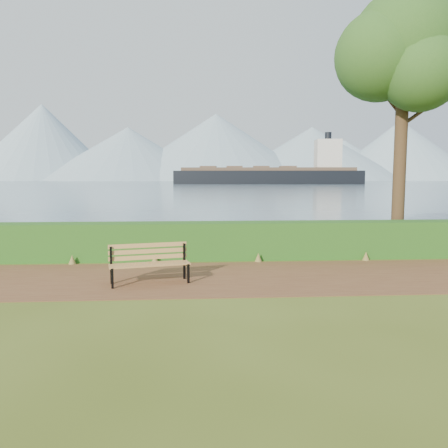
{
  "coord_description": "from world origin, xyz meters",
  "views": [
    {
      "loc": [
        -0.05,
        -9.17,
        2.19
      ],
      "look_at": [
        0.64,
        1.2,
        1.1
      ],
      "focal_mm": 35.0,
      "sensor_mm": 36.0,
      "label": 1
    }
  ],
  "objects": [
    {
      "name": "ground",
      "position": [
        0.0,
        0.0,
        0.0
      ],
      "size": [
        140.0,
        140.0,
        0.0
      ],
      "primitive_type": "plane",
      "color": "#445016",
      "rests_on": "ground"
    },
    {
      "name": "path",
      "position": [
        0.0,
        0.3,
        0.01
      ],
      "size": [
        40.0,
        3.4,
        0.01
      ],
      "primitive_type": "cube",
      "color": "brown",
      "rests_on": "ground"
    },
    {
      "name": "hedge",
      "position": [
        0.0,
        2.6,
        0.5
      ],
      "size": [
        32.0,
        0.85,
        1.0
      ],
      "primitive_type": "cube",
      "color": "#1D4E16",
      "rests_on": "ground"
    },
    {
      "name": "water",
      "position": [
        0.0,
        260.0,
        0.01
      ],
      "size": [
        700.0,
        510.0,
        0.0
      ],
      "primitive_type": "cube",
      "color": "slate",
      "rests_on": "ground"
    },
    {
      "name": "mountains",
      "position": [
        -9.17,
        406.05,
        27.7
      ],
      "size": [
        585.0,
        190.0,
        70.0
      ],
      "color": "#809BAB",
      "rests_on": "ground"
    },
    {
      "name": "bench",
      "position": [
        -1.02,
        -0.09,
        0.48
      ],
      "size": [
        1.71,
        0.85,
        0.83
      ],
      "rotation": [
        0.0,
        0.0,
        0.23
      ],
      "color": "black",
      "rests_on": "ground"
    },
    {
      "name": "tree",
      "position": [
        5.98,
        3.43,
        5.83
      ],
      "size": [
        4.06,
        3.36,
        7.85
      ],
      "rotation": [
        0.0,
        0.0,
        -0.15
      ],
      "color": "#372516",
      "rests_on": "ground"
    },
    {
      "name": "cargo_ship",
      "position": [
        29.18,
        151.37,
        3.1
      ],
      "size": [
        69.29,
        18.09,
        20.8
      ],
      "rotation": [
        0.0,
        0.0,
        -0.11
      ],
      "color": "black",
      "rests_on": "ground"
    }
  ]
}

